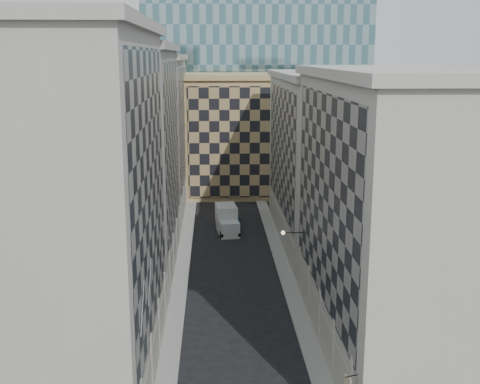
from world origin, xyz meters
name	(u,v)px	position (x,y,z in m)	size (l,w,h in m)	color
sidewalk_west	(181,276)	(-5.25, 30.00, 0.07)	(1.50, 100.00, 0.15)	gray
sidewalk_east	(286,274)	(5.25, 30.00, 0.07)	(1.50, 100.00, 0.15)	gray
bldg_left_a	(75,210)	(-10.88, 11.00, 11.82)	(10.80, 22.80, 23.70)	#A59E95
bldg_left_b	(124,160)	(-10.88, 33.00, 11.32)	(10.80, 22.80, 22.70)	gray
bldg_left_c	(147,136)	(-10.88, 55.00, 10.83)	(10.80, 22.80, 21.70)	#A59E95
bldg_right_a	(389,213)	(10.88, 15.00, 10.32)	(10.80, 26.80, 20.70)	#AFABA0
bldg_right_b	(323,158)	(10.89, 42.00, 9.85)	(10.80, 28.80, 19.70)	#AFABA0
tan_block	(238,134)	(2.00, 67.90, 9.44)	(16.80, 14.80, 18.80)	tan
church_tower	(223,24)	(0.00, 82.00, 26.95)	(7.20, 7.20, 51.50)	#292520
flagpoles_left	(146,294)	(-5.90, 6.00, 8.00)	(0.10, 6.33, 2.33)	gray
bracket_lamp	(285,233)	(4.38, 24.00, 6.20)	(1.98, 0.36, 0.36)	black
box_truck	(227,221)	(-0.27, 45.35, 1.41)	(3.04, 6.15, 3.25)	silver
dark_car	(233,217)	(0.64, 49.84, 0.63)	(1.33, 3.82, 1.26)	#101F3D
shop_sign	(348,382)	(5.42, 3.00, 3.84)	(0.76, 0.67, 0.76)	black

